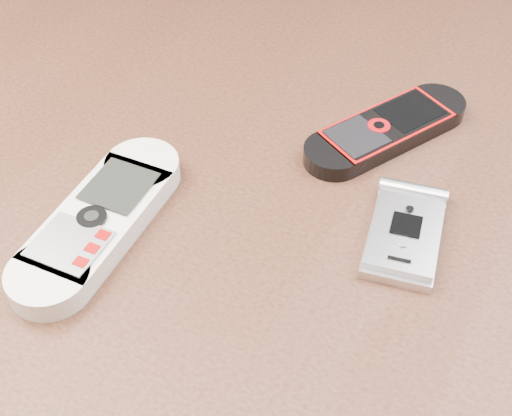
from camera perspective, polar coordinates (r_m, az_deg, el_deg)
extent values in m
cube|color=black|center=(0.51, -0.50, -1.98)|extent=(1.20, 0.80, 0.03)
cube|color=black|center=(1.21, -16.10, 5.21)|extent=(0.06, 0.06, 0.71)
cube|color=white|center=(0.49, -12.44, -0.95)|extent=(0.06, 0.17, 0.02)
cube|color=black|center=(0.57, 10.42, 6.23)|extent=(0.11, 0.15, 0.02)
cube|color=silver|center=(0.49, 11.80, -2.03)|extent=(0.06, 0.10, 0.01)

